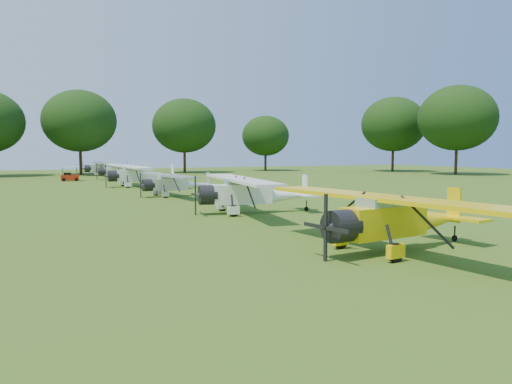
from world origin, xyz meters
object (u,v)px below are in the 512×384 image
(aircraft_3, at_px, (251,191))
(aircraft_5, at_px, (139,174))
(aircraft_4, at_px, (175,182))
(aircraft_2, at_px, (394,215))
(aircraft_7, at_px, (105,167))
(aircraft_6, at_px, (121,170))
(golf_cart, at_px, (70,176))

(aircraft_3, bearing_deg, aircraft_5, 100.90)
(aircraft_3, relative_size, aircraft_4, 1.17)
(aircraft_2, distance_m, aircraft_7, 61.85)
(aircraft_4, bearing_deg, aircraft_6, 84.55)
(aircraft_4, bearing_deg, aircraft_7, 85.27)
(aircraft_6, distance_m, golf_cart, 6.26)
(aircraft_7, bearing_deg, aircraft_3, -85.82)
(aircraft_4, relative_size, aircraft_6, 0.93)
(aircraft_2, xyz_separation_m, aircraft_7, (-0.15, 61.85, -0.06))
(aircraft_5, relative_size, golf_cart, 5.36)
(aircraft_5, bearing_deg, aircraft_4, -89.14)
(aircraft_5, distance_m, aircraft_7, 25.18)
(aircraft_3, height_order, aircraft_6, aircraft_3)
(aircraft_5, height_order, aircraft_7, aircraft_5)
(aircraft_2, height_order, aircraft_3, aircraft_3)
(aircraft_6, bearing_deg, aircraft_3, -88.55)
(aircraft_5, bearing_deg, aircraft_2, -88.29)
(aircraft_4, relative_size, golf_cart, 4.53)
(aircraft_2, height_order, golf_cart, aircraft_2)
(aircraft_3, relative_size, aircraft_7, 1.06)
(aircraft_6, relative_size, aircraft_7, 0.97)
(aircraft_3, bearing_deg, aircraft_4, 102.48)
(aircraft_3, xyz_separation_m, aircraft_5, (-0.89, 24.42, 0.02))
(aircraft_2, bearing_deg, aircraft_3, 83.29)
(aircraft_4, bearing_deg, golf_cart, 98.49)
(aircraft_5, height_order, aircraft_6, aircraft_5)
(aircraft_4, bearing_deg, aircraft_2, -92.14)
(golf_cart, bearing_deg, aircraft_7, 67.88)
(aircraft_7, xyz_separation_m, golf_cart, (-6.08, -11.93, -0.65))
(aircraft_3, bearing_deg, golf_cart, 108.30)
(aircraft_7, bearing_deg, aircraft_2, -85.94)
(aircraft_4, bearing_deg, aircraft_5, 86.61)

